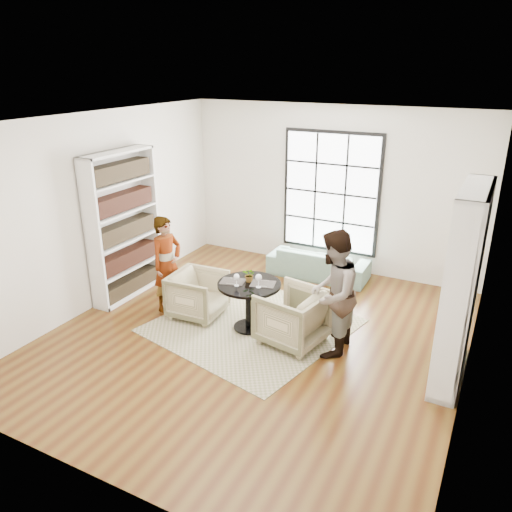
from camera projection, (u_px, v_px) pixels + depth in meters
The scene contains 16 objects.
ground at pixel (256, 337), 7.13m from camera, with size 6.00×6.00×0.00m, color brown.
room_shell at pixel (274, 243), 7.12m from camera, with size 6.00×6.01×6.00m.
rug at pixel (252, 325), 7.42m from camera, with size 2.51×2.51×0.01m, color tan.
pedestal_table at pixel (249, 296), 7.16m from camera, with size 0.91×0.91×0.73m.
sofa at pixel (318, 263), 9.06m from camera, with size 1.80×0.70×0.52m, color gray.
armchair_left at pixel (198, 295), 7.60m from camera, with size 0.75×0.78×0.71m, color #C0B289.
armchair_right at pixel (292, 317), 6.87m from camera, with size 0.83×0.85×0.78m, color tan.
person_left at pixel (167, 264), 7.69m from camera, with size 0.55×0.36×1.52m, color gray.
person_right at pixel (332, 294), 6.47m from camera, with size 0.83×0.65×1.71m, color gray.
placemat_left at pixel (233, 281), 7.14m from camera, with size 0.34×0.26×0.01m, color #262421.
placemat_right at pixel (263, 284), 7.06m from camera, with size 0.34×0.26×0.01m, color #262421.
cutlery_left at pixel (233, 281), 7.14m from camera, with size 0.14×0.22×0.01m, color silver, non-canonical shape.
cutlery_right at pixel (263, 283), 7.06m from camera, with size 0.14×0.22×0.01m, color silver, non-canonical shape.
wine_glass_left at pixel (236, 277), 6.96m from camera, with size 0.08×0.08×0.18m.
wine_glass_right at pixel (259, 278), 6.91m from camera, with size 0.09×0.09×0.20m.
flower_centerpiece at pixel (250, 275), 7.11m from camera, with size 0.19×0.16×0.21m, color gray.
Camera 1 is at (2.85, -5.54, 3.66)m, focal length 35.00 mm.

